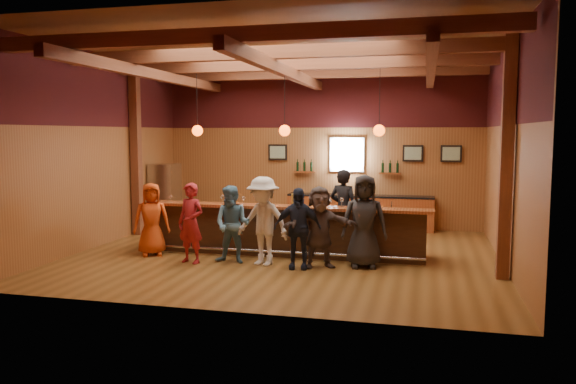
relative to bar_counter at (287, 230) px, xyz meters
name	(u,v)px	position (x,y,z in m)	size (l,w,h in m)	color
room	(285,106)	(-0.02, -0.09, 2.69)	(9.04, 9.00, 4.52)	brown
bar_counter	(287,230)	(0.00, 0.00, 0.00)	(6.30, 1.07, 1.11)	black
back_bar_cabinet	(360,212)	(1.18, 3.57, -0.05)	(4.00, 0.52, 0.95)	brown
window	(347,155)	(0.78, 3.80, 1.53)	(0.95, 0.09, 0.95)	silver
framed_pictures	(378,153)	(1.65, 3.79, 1.58)	(5.35, 0.05, 0.45)	black
wine_shelves	(346,170)	(0.78, 3.73, 1.10)	(3.00, 0.18, 0.30)	brown
pendant_lights	(285,130)	(-0.02, -0.15, 2.19)	(4.24, 0.24, 1.37)	black
stainless_fridge	(165,196)	(-4.12, 2.45, 0.38)	(0.70, 0.70, 1.80)	silver
customer_orange	(151,219)	(-2.82, -0.86, 0.27)	(0.77, 0.50, 1.58)	#C44112
customer_redvest	(191,223)	(-1.70, -1.33, 0.30)	(0.60, 0.39, 1.64)	maroon
customer_denim	(232,224)	(-0.87, -1.14, 0.27)	(0.77, 0.60, 1.59)	teal
customer_white	(263,221)	(-0.21, -1.17, 0.37)	(1.15, 0.66, 1.79)	silver
customer_navy	(298,228)	(0.53, -1.29, 0.28)	(0.94, 0.39, 1.60)	#1B2236
customer_brown	(320,227)	(0.93, -1.10, 0.29)	(1.50, 0.48, 1.61)	#4C3F3D
customer_dark	(364,221)	(1.78, -0.87, 0.40)	(0.90, 0.59, 1.84)	#242427
bartender	(344,209)	(1.14, 0.76, 0.40)	(0.67, 0.44, 1.84)	black
ice_bucket	(296,200)	(0.26, -0.22, 0.71)	(0.22, 0.22, 0.24)	olive
bottle_a	(315,200)	(0.66, -0.17, 0.72)	(0.07, 0.07, 0.33)	black
bottle_b	(315,200)	(0.65, -0.18, 0.71)	(0.07, 0.07, 0.32)	black
glass_a	(171,197)	(-2.57, -0.40, 0.71)	(0.07, 0.07, 0.17)	silver
glass_b	(188,197)	(-2.18, -0.34, 0.71)	(0.08, 0.08, 0.17)	silver
glass_c	(223,197)	(-1.39, -0.29, 0.72)	(0.08, 0.08, 0.19)	silver
glass_d	(243,198)	(-0.91, -0.29, 0.71)	(0.08, 0.08, 0.17)	silver
glass_e	(267,199)	(-0.38, -0.25, 0.72)	(0.08, 0.08, 0.18)	silver
glass_f	(330,201)	(1.00, -0.29, 0.71)	(0.08, 0.08, 0.17)	silver
glass_g	(342,200)	(1.24, -0.26, 0.73)	(0.09, 0.09, 0.20)	silver
glass_h	(369,202)	(1.81, -0.32, 0.72)	(0.08, 0.08, 0.18)	silver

